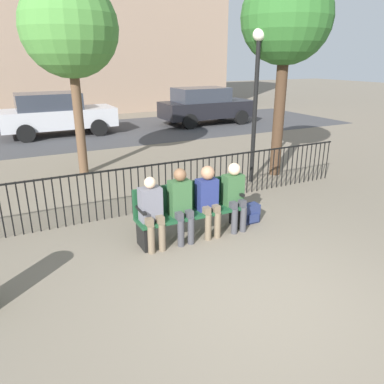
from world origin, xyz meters
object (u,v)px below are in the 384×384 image
Objects in this scene: parked_car_0 at (56,114)px; parked_car_1 at (205,105)px; seated_person_3 at (234,193)px; seated_person_2 at (208,197)px; tree_0 at (70,29)px; park_bench at (190,208)px; seated_person_0 at (152,210)px; seated_person_1 at (181,202)px; tree_1 at (286,20)px; backpack at (250,214)px; lamp_post at (256,83)px.

parked_car_1 is at bearing -2.41° from parked_car_0.
seated_person_3 is at bearing -82.01° from parked_car_0.
tree_0 is at bearing 103.89° from seated_person_2.
seated_person_0 is at bearing -169.68° from park_bench.
parked_car_1 is (6.60, 5.43, -2.63)m from tree_0.
seated_person_2 is 0.29× the size of parked_car_1.
seated_person_1 is 5.40m from tree_0.
seated_person_1 reaches higher than seated_person_3.
tree_0 is at bearing -92.06° from parked_car_0.
seated_person_0 is 5.38m from tree_0.
seated_person_3 is 0.25× the size of tree_1.
seated_person_2 is 10.32m from parked_car_0.
tree_1 reaches higher than backpack.
seated_person_1 is 10.29m from parked_car_0.
park_bench is at bearing -86.33° from parked_car_0.
parked_car_1 reaches higher than seated_person_0.
parked_car_0 is at bearing 89.59° from seated_person_0.
parked_car_0 is at bearing 93.67° from park_bench.
tree_0 reaches higher than seated_person_0.
tree_0 is (-0.86, 4.45, 2.98)m from park_bench.
tree_1 is (4.42, -2.27, 0.20)m from tree_0.
seated_person_1 is at bearing -144.23° from lamp_post.
seated_person_0 is 0.98× the size of seated_person_3.
seated_person_2 reaches higher than park_bench.
seated_person_0 is 0.96× the size of seated_person_2.
backpack is at bearing -136.67° from tree_1.
tree_0 is at bearing 152.85° from tree_1.
lamp_post reaches higher than seated_person_2.
parked_car_1 is at bearing 74.19° from tree_1.
tree_1 is 1.38× the size of lamp_post.
backpack is at bearing -2.15° from park_bench.
tree_0 is (-1.65, 4.58, 2.80)m from seated_person_3.
tree_0 is 1.10× the size of parked_car_1.
seated_person_2 is at bearing -144.96° from tree_1.
backpack is (0.93, 0.08, -0.52)m from seated_person_2.
tree_1 reaches higher than seated_person_1.
seated_person_0 is 0.28× the size of parked_car_0.
seated_person_3 is at bearing -131.98° from lamp_post.
seated_person_1 is 3.91m from lamp_post.
seated_person_2 is (0.28, -0.13, 0.19)m from park_bench.
parked_car_1 is (5.97, 10.01, 0.15)m from seated_person_1.
parked_car_0 is (-1.44, 10.28, 0.17)m from seated_person_3.
parked_car_0 is (-3.31, 8.20, -1.47)m from lamp_post.
parked_car_0 is (-1.86, 10.19, 0.67)m from backpack.
seated_person_0 is at bearing -179.94° from seated_person_3.
seated_person_1 is at bearing -176.68° from backpack.
park_bench is 0.54× the size of lamp_post.
lamp_post is at bearing 31.56° from seated_person_0.
seated_person_3 is 0.28× the size of parked_car_0.
tree_1 is 8.49m from parked_car_1.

